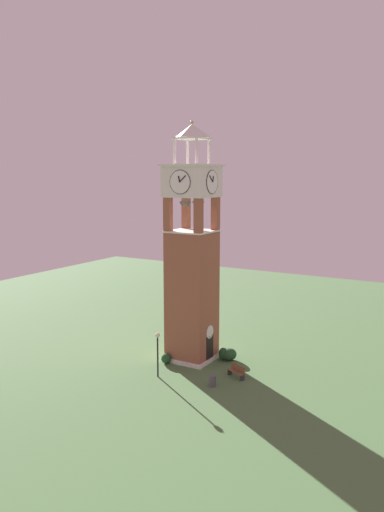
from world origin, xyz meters
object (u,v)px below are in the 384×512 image
(clock_tower, at_px, (192,266))
(trash_bin, at_px, (212,381))
(park_bench, at_px, (237,371))
(lamp_post, at_px, (158,346))

(clock_tower, height_order, trash_bin, clock_tower)
(park_bench, distance_m, trash_bin, 2.49)
(park_bench, bearing_deg, clock_tower, 70.98)
(clock_tower, xyz_separation_m, trash_bin, (-4.04, -4.06, -7.38))
(trash_bin, bearing_deg, park_bench, -18.34)
(clock_tower, distance_m, trash_bin, 9.34)
(clock_tower, relative_size, lamp_post, 5.59)
(park_bench, bearing_deg, lamp_post, 119.21)
(clock_tower, height_order, park_bench, clock_tower)
(park_bench, height_order, trash_bin, park_bench)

